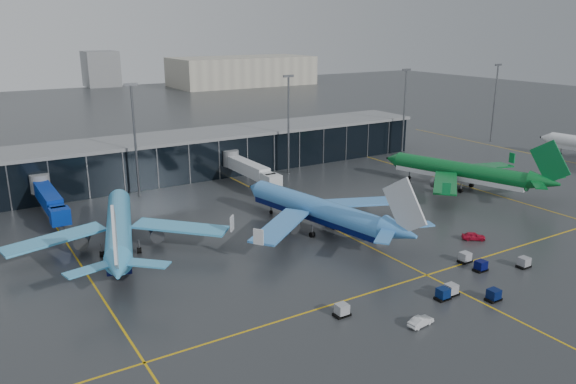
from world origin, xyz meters
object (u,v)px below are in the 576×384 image
baggage_carts (460,281)px  service_van_white (421,321)px  airliner_arkefly (118,213)px  mobile_airstair (377,236)px  airliner_klm_near (316,196)px  service_van_red (474,236)px  airliner_aer_lingus (460,161)px

baggage_carts → service_van_white: baggage_carts is taller
airliner_arkefly → mobile_airstair: size_ratio=12.86×
airliner_klm_near → service_van_red: bearing=-52.1°
service_van_red → service_van_white: service_van_red is taller
baggage_carts → mobile_airstair: bearing=84.7°
airliner_klm_near → baggage_carts: (4.77, -31.02, -6.05)m
airliner_arkefly → service_van_red: airliner_arkefly is taller
airliner_klm_near → mobile_airstair: airliner_klm_near is taller
airliner_klm_near → baggage_carts: bearing=-91.6°
airliner_klm_near → service_van_white: bearing=-113.5°
baggage_carts → service_van_white: size_ratio=9.52×
airliner_klm_near → airliner_aer_lingus: airliner_klm_near is taller
baggage_carts → mobile_airstair: size_ratio=10.63×
airliner_aer_lingus → mobile_airstair: airliner_aer_lingus is taller
service_van_white → airliner_klm_near: bearing=-19.4°
airliner_klm_near → service_van_white: size_ratio=11.53×
airliner_aer_lingus → service_van_white: 68.45m
service_van_red → service_van_white: bearing=157.0°
airliner_arkefly → mobile_airstair: bearing=-9.7°
baggage_carts → service_van_white: bearing=-157.9°
airliner_klm_near → service_van_white: 37.89m
airliner_arkefly → airliner_aer_lingus: airliner_arkefly is taller
airliner_arkefly → service_van_white: airliner_arkefly is taller
airliner_arkefly → service_van_red: size_ratio=10.72×
airliner_arkefly → baggage_carts: airliner_arkefly is taller
airliner_klm_near → mobile_airstair: 13.50m
airliner_arkefly → airliner_klm_near: (34.29, -9.62, 0.00)m
baggage_carts → mobile_airstair: mobile_airstair is taller
airliner_aer_lingus → mobile_airstair: bearing=-175.0°
airliner_aer_lingus → service_van_red: airliner_aer_lingus is taller
airliner_klm_near → airliner_aer_lingus: 45.48m
airliner_arkefly → airliner_klm_near: size_ratio=1.00×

